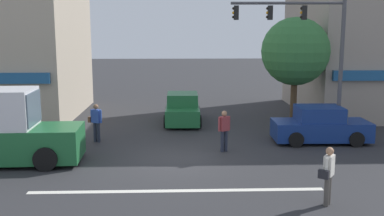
# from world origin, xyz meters

# --- Properties ---
(ground_plane) EXTENTS (120.00, 120.00, 0.00)m
(ground_plane) POSITION_xyz_m (0.00, 0.00, 0.00)
(ground_plane) COLOR #2B2B2D
(lane_marking_stripe) EXTENTS (9.00, 0.24, 0.01)m
(lane_marking_stripe) POSITION_xyz_m (0.00, -3.50, 0.00)
(lane_marking_stripe) COLOR silver
(lane_marking_stripe) RESTS_ON ground
(street_tree) EXTENTS (3.36, 3.36, 5.47)m
(street_tree) POSITION_xyz_m (5.91, 5.56, 3.77)
(street_tree) COLOR #4C3823
(street_tree) RESTS_ON ground
(traffic_light_mast) EXTENTS (4.89, 0.48, 6.20)m
(traffic_light_mast) POSITION_xyz_m (5.83, 2.71, 4.30)
(traffic_light_mast) COLOR #47474C
(traffic_light_mast) RESTS_ON ground
(sedan_parked_curbside) EXTENTS (1.93, 4.13, 1.58)m
(sedan_parked_curbside) POSITION_xyz_m (0.34, 6.71, 0.71)
(sedan_parked_curbside) COLOR #1E6033
(sedan_parked_curbside) RESTS_ON ground
(sedan_approaching_near) EXTENTS (4.13, 1.94, 1.58)m
(sedan_approaching_near) POSITION_xyz_m (6.26, 2.31, 0.71)
(sedan_approaching_near) COLOR navy
(sedan_approaching_near) RESTS_ON ground
(pedestrian_foreground_with_bag) EXTENTS (0.56, 0.61, 1.67)m
(pedestrian_foreground_with_bag) POSITION_xyz_m (4.18, -4.79, 0.95)
(pedestrian_foreground_with_bag) COLOR #4C4742
(pedestrian_foreground_with_bag) RESTS_ON ground
(pedestrian_mid_crossing) EXTENTS (0.65, 0.51, 1.67)m
(pedestrian_mid_crossing) POSITION_xyz_m (-3.48, 2.70, 0.95)
(pedestrian_mid_crossing) COLOR #232838
(pedestrian_mid_crossing) RESTS_ON ground
(pedestrian_far_side) EXTENTS (0.50, 0.37, 1.67)m
(pedestrian_far_side) POSITION_xyz_m (1.91, 0.92, 0.95)
(pedestrian_far_side) COLOR #232838
(pedestrian_far_side) RESTS_ON ground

